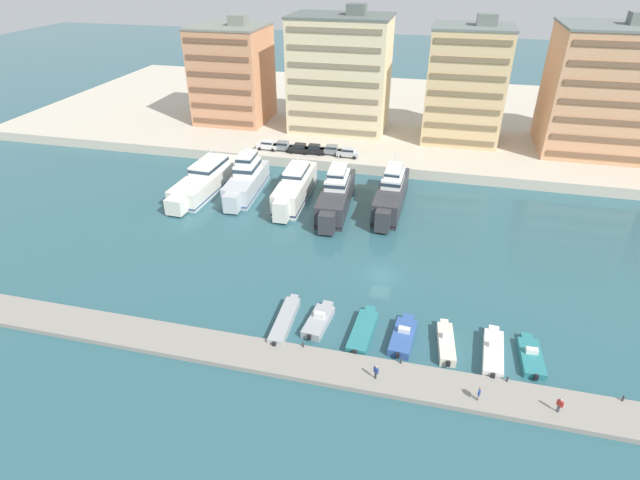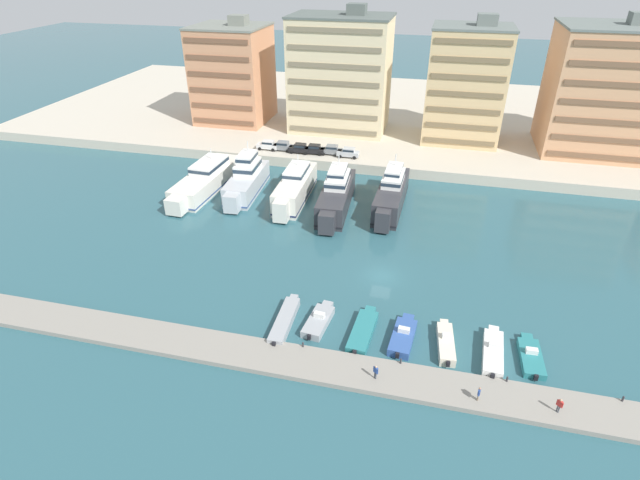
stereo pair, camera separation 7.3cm
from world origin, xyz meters
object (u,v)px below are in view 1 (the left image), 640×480
object	(u,v)px
yacht_charcoal_center	(391,194)
motorboat_grey_left	(319,321)
car_white_far_left	(268,145)
pedestrian_far_side	(479,393)
car_grey_left	(282,146)
motorboat_white_center_right	(493,352)
motorboat_grey_far_left	(285,320)
yacht_silver_left	(246,180)
motorboat_cream_center	(446,343)
yacht_ivory_far_left	(206,179)
pedestrian_near_edge	(376,371)
motorboat_teal_mid_left	(363,331)
car_black_mid_left	(299,148)
motorboat_teal_mid_right	(531,356)
car_silver_center_right	(348,152)
yacht_ivory_mid_left	(295,188)
motorboat_blue_center_left	(403,336)
yacht_charcoal_center_left	(336,194)
pedestrian_mid_deck	(560,404)
car_black_center_left	(314,149)
car_grey_center	(331,150)

from	to	relation	value
yacht_charcoal_center	motorboat_grey_left	xyz separation A→B (m)	(-4.27, -30.48, -1.89)
car_white_far_left	pedestrian_far_side	xyz separation A→B (m)	(38.07, -53.26, -1.38)
car_grey_left	pedestrian_far_side	bearing A→B (deg)	-56.65
motorboat_white_center_right	car_white_far_left	bearing A→B (deg)	130.51
motorboat_grey_far_left	car_grey_left	size ratio (longest dim) A/B	2.09
pedestrian_far_side	yacht_silver_left	bearing A→B (deg)	134.15
car_grey_left	motorboat_cream_center	bearing A→B (deg)	-55.24
yacht_ivory_far_left	pedestrian_near_edge	size ratio (longest dim) A/B	13.27
motorboat_teal_mid_left	motorboat_grey_far_left	bearing A→B (deg)	-177.00
motorboat_grey_left	car_black_mid_left	world-z (taller)	car_black_mid_left
motorboat_teal_mid_right	car_silver_center_right	size ratio (longest dim) A/B	1.58
yacht_ivory_mid_left	motorboat_blue_center_left	world-z (taller)	yacht_ivory_mid_left
motorboat_grey_far_left	pedestrian_far_side	size ratio (longest dim) A/B	5.54
yacht_charcoal_center_left	motorboat_cream_center	distance (m)	33.68
pedestrian_mid_deck	pedestrian_far_side	distance (m)	6.81
yacht_ivory_mid_left	motorboat_blue_center_left	bearing A→B (deg)	-55.53
yacht_silver_left	yacht_charcoal_center	xyz separation A→B (m)	(24.15, 0.29, 0.01)
motorboat_blue_center_left	pedestrian_far_side	size ratio (longest dim) A/B	4.38
motorboat_teal_mid_left	motorboat_blue_center_left	distance (m)	4.28
motorboat_teal_mid_left	motorboat_blue_center_left	size ratio (longest dim) A/B	1.15
motorboat_white_center_right	car_grey_left	bearing A→B (deg)	128.28
pedestrian_near_edge	pedestrian_mid_deck	world-z (taller)	pedestrian_near_edge
yacht_ivory_mid_left	motorboat_teal_mid_left	world-z (taller)	yacht_ivory_mid_left
motorboat_teal_mid_left	motorboat_teal_mid_right	size ratio (longest dim) A/B	1.21
pedestrian_far_side	yacht_ivory_mid_left	bearing A→B (deg)	127.05
car_white_far_left	motorboat_white_center_right	bearing A→B (deg)	-49.49
motorboat_grey_left	motorboat_white_center_right	world-z (taller)	motorboat_white_center_right
car_white_far_left	yacht_charcoal_center_left	bearing A→B (deg)	-45.58
yacht_silver_left	pedestrian_far_side	size ratio (longest dim) A/B	10.60
car_black_mid_left	motorboat_grey_far_left	bearing A→B (deg)	-76.31
car_black_center_left	yacht_charcoal_center	bearing A→B (deg)	-42.77
yacht_silver_left	motorboat_white_center_right	world-z (taller)	yacht_silver_left
car_grey_center	car_silver_center_right	world-z (taller)	same
car_black_center_left	pedestrian_mid_deck	bearing A→B (deg)	-56.02
motorboat_white_center_right	car_grey_left	distance (m)	59.53
yacht_ivory_far_left	motorboat_cream_center	distance (m)	50.86
motorboat_grey_left	motorboat_blue_center_left	distance (m)	9.27
motorboat_grey_far_left	motorboat_teal_mid_left	world-z (taller)	motorboat_grey_far_left
motorboat_white_center_right	car_grey_center	distance (m)	54.23
yacht_charcoal_center	pedestrian_mid_deck	world-z (taller)	yacht_charcoal_center
motorboat_grey_far_left	motorboat_grey_left	size ratio (longest dim) A/B	1.32
pedestrian_near_edge	pedestrian_mid_deck	xyz separation A→B (m)	(16.20, -0.13, -0.01)
yacht_ivory_far_left	yacht_charcoal_center	bearing A→B (deg)	0.92
yacht_charcoal_center_left	car_black_center_left	size ratio (longest dim) A/B	4.46
car_white_far_left	car_silver_center_right	bearing A→B (deg)	-1.11
motorboat_blue_center_left	motorboat_white_center_right	world-z (taller)	motorboat_white_center_right
yacht_ivory_mid_left	pedestrian_mid_deck	distance (m)	50.54
yacht_ivory_mid_left	pedestrian_mid_deck	xyz separation A→B (m)	(34.73, -36.71, -0.66)
pedestrian_near_edge	car_black_center_left	bearing A→B (deg)	110.23
motorboat_blue_center_left	car_black_mid_left	xyz separation A→B (m)	(-24.20, 45.89, 2.36)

